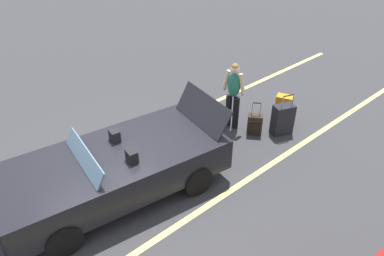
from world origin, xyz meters
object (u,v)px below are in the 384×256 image
object	(u,v)px
traveler_person	(233,92)
convertible_car	(105,173)
suitcase_large_black	(283,119)
suitcase_medium_bright	(284,107)
suitcase_small_carryon	(255,125)

from	to	relation	value
traveler_person	convertible_car	bearing A→B (deg)	-11.13
suitcase_large_black	suitcase_medium_bright	distance (m)	0.68
suitcase_large_black	suitcase_small_carryon	world-z (taller)	suitcase_large_black
convertible_car	suitcase_small_carryon	distance (m)	3.73
suitcase_medium_bright	traveler_person	size ratio (longest dim) A/B	0.38
suitcase_medium_bright	suitcase_small_carryon	distance (m)	1.08
suitcase_small_carryon	suitcase_medium_bright	bearing A→B (deg)	139.09
suitcase_medium_bright	suitcase_small_carryon	world-z (taller)	suitcase_small_carryon
suitcase_large_black	suitcase_medium_bright	size ratio (longest dim) A/B	1.70
convertible_car	traveler_person	xyz separation A→B (m)	(-3.52, -0.18, 0.34)
convertible_car	suitcase_small_carryon	size ratio (longest dim) A/B	5.38
convertible_car	suitcase_large_black	xyz separation A→B (m)	(-4.21, 0.80, -0.22)
suitcase_small_carryon	traveler_person	size ratio (longest dim) A/B	0.49
suitcase_large_black	suitcase_small_carryon	size ratio (longest dim) A/B	1.29
suitcase_large_black	traveler_person	world-z (taller)	traveler_person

